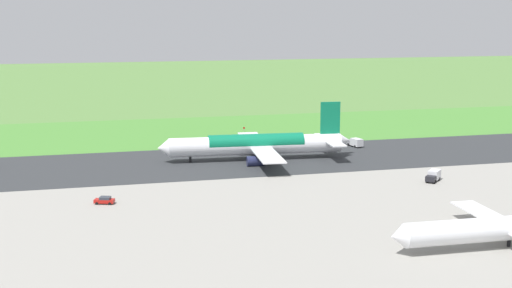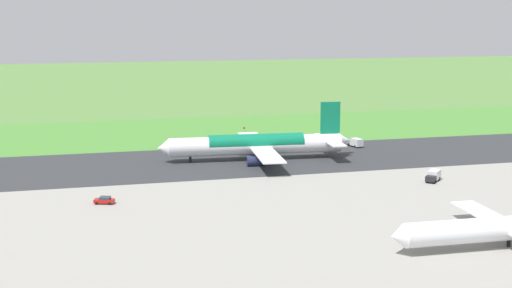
{
  "view_description": "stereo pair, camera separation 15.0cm",
  "coord_description": "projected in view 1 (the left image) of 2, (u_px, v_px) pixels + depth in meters",
  "views": [
    {
      "loc": [
        29.4,
        178.2,
        39.99
      ],
      "look_at": [
        -14.18,
        0.0,
        4.5
      ],
      "focal_mm": 47.43,
      "sensor_mm": 36.0,
      "label": 1
    },
    {
      "loc": [
        29.25,
        178.23,
        39.99
      ],
      "look_at": [
        -14.18,
        0.0,
        4.5
      ],
      "focal_mm": 47.43,
      "sensor_mm": 36.0,
      "label": 2
    }
  ],
  "objects": [
    {
      "name": "ground_plane",
      "position": [
        206.0,
        163.0,
        184.4
      ],
      "size": [
        800.0,
        800.0,
        0.0
      ],
      "primitive_type": "plane",
      "color": "#547F3D"
    },
    {
      "name": "runway_asphalt",
      "position": [
        206.0,
        162.0,
        184.39
      ],
      "size": [
        600.0,
        40.02,
        0.06
      ],
      "primitive_type": "cube",
      "color": "#2D3033",
      "rests_on": "ground"
    },
    {
      "name": "apron_concrete",
      "position": [
        276.0,
        251.0,
        115.45
      ],
      "size": [
        440.0,
        110.0,
        0.05
      ],
      "primitive_type": "cube",
      "color": "gray",
      "rests_on": "ground"
    },
    {
      "name": "grass_verge_foreground",
      "position": [
        185.0,
        136.0,
        223.91
      ],
      "size": [
        600.0,
        80.0,
        0.04
      ],
      "primitive_type": "cube",
      "color": "#478534",
      "rests_on": "ground"
    },
    {
      "name": "airliner_main",
      "position": [
        257.0,
        144.0,
        186.94
      ],
      "size": [
        54.14,
        44.31,
        15.88
      ],
      "color": "white",
      "rests_on": "ground"
    },
    {
      "name": "airliner_parked_near",
      "position": [
        511.0,
        227.0,
        117.19
      ],
      "size": [
        44.28,
        36.15,
        12.95
      ],
      "color": "white",
      "rests_on": "ground"
    },
    {
      "name": "service_truck_baggage",
      "position": [
        355.0,
        142.0,
        205.85
      ],
      "size": [
        3.6,
        6.17,
        2.65
      ],
      "color": "gray",
      "rests_on": "ground"
    },
    {
      "name": "service_truck_fuel",
      "position": [
        434.0,
        176.0,
        163.57
      ],
      "size": [
        5.68,
        5.71,
        2.65
      ],
      "color": "black",
      "rests_on": "ground"
    },
    {
      "name": "service_car_ops",
      "position": [
        105.0,
        200.0,
        144.06
      ],
      "size": [
        4.55,
        3.02,
        1.62
      ],
      "color": "#B21914",
      "rests_on": "ground"
    },
    {
      "name": "no_stopping_sign",
      "position": [
        244.0,
        130.0,
        228.42
      ],
      "size": [
        0.6,
        0.1,
        2.25
      ],
      "color": "slate",
      "rests_on": "ground"
    },
    {
      "name": "traffic_cone_orange",
      "position": [
        230.0,
        135.0,
        225.36
      ],
      "size": [
        0.4,
        0.4,
        0.55
      ],
      "primitive_type": "cone",
      "color": "orange",
      "rests_on": "ground"
    }
  ]
}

